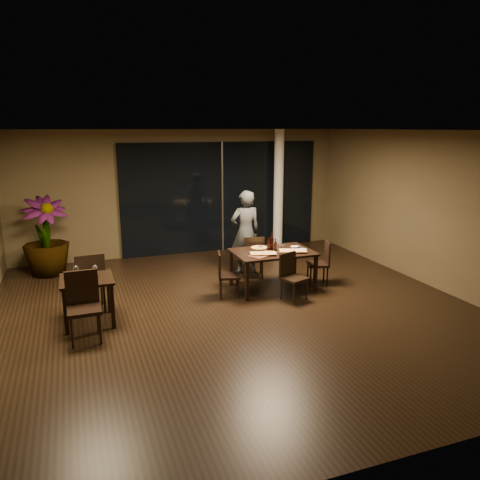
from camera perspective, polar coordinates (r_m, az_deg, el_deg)
name	(u,v)px	position (r m, az deg, el deg)	size (l,w,h in m)	color
ground	(237,310)	(8.09, -0.32, -8.52)	(8.00, 8.00, 0.00)	black
wall_back	(182,192)	(11.50, -7.14, 5.77)	(8.00, 0.10, 3.00)	#4B4028
wall_front	(398,316)	(4.22, 18.65, -8.73)	(8.00, 0.10, 3.00)	#4B4028
wall_right	(435,210)	(9.76, 22.72, 3.42)	(0.10, 8.00, 3.00)	#4B4028
ceiling	(237,129)	(7.50, -0.35, 13.38)	(8.00, 8.00, 0.04)	silver
window_panel	(222,197)	(11.69, -2.22, 5.26)	(5.00, 0.06, 2.70)	black
column	(278,190)	(11.89, 4.71, 6.09)	(0.24, 0.24, 3.00)	white
main_table	(273,255)	(8.93, 4.01, -1.83)	(1.50, 1.00, 0.75)	black
side_table	(87,286)	(7.76, -18.13, -5.33)	(0.80, 0.80, 0.75)	black
chair_main_far	(254,255)	(9.59, 1.68, -1.81)	(0.52, 0.52, 0.90)	black
chair_main_near	(291,274)	(8.49, 6.27, -4.11)	(0.50, 0.50, 0.85)	black
chair_main_left	(225,272)	(8.54, -1.85, -3.97)	(0.47, 0.47, 0.84)	black
chair_main_right	(322,261)	(9.38, 9.94, -2.48)	(0.50, 0.50, 0.86)	black
chair_side_far	(90,279)	(8.23, -17.77, -4.57)	(0.50, 0.50, 1.03)	black
chair_side_near	(83,302)	(7.24, -18.56, -7.19)	(0.48, 0.48, 1.01)	black
diner	(245,232)	(9.87, 0.66, 0.95)	(0.60, 0.40, 1.77)	#2D3032
potted_plant	(45,237)	(10.56, -22.63, 0.39)	(0.90, 0.90, 1.65)	#1C531B
pizza_board_left	(263,255)	(8.64, 2.86, -1.78)	(0.57, 0.29, 0.01)	#4C2A18
pizza_board_right	(293,252)	(8.88, 6.47, -1.44)	(0.50, 0.25, 0.01)	#4A3117
oblong_pizza_left	(263,254)	(8.64, 2.86, -1.68)	(0.46, 0.21, 0.02)	#6B090C
oblong_pizza_right	(293,251)	(8.87, 6.47, -1.33)	(0.48, 0.23, 0.02)	maroon
round_pizza	(259,248)	(9.12, 2.34, -0.95)	(0.30, 0.30, 0.01)	red
bottle_a	(268,244)	(8.89, 3.49, -0.52)	(0.06, 0.06, 0.26)	black
bottle_b	(275,245)	(8.88, 4.35, -0.60)	(0.05, 0.05, 0.25)	black
bottle_c	(272,242)	(8.95, 3.89, -0.20)	(0.07, 0.07, 0.33)	black
tumbler_left	(261,249)	(8.89, 2.53, -1.08)	(0.08, 0.08, 0.09)	white
tumbler_right	(282,247)	(9.07, 5.14, -0.80)	(0.09, 0.09, 0.10)	white
napkin_near	(302,249)	(9.08, 7.52, -1.12)	(0.18, 0.10, 0.01)	white
napkin_far	(296,246)	(9.28, 6.79, -0.78)	(0.18, 0.10, 0.01)	white
wine_glass_a	(76,272)	(7.79, -19.31, -3.66)	(0.08, 0.08, 0.18)	white
wine_glass_b	(95,272)	(7.68, -17.24, -3.71)	(0.09, 0.09, 0.19)	white
side_napkin	(89,280)	(7.57, -17.97, -4.71)	(0.18, 0.11, 0.01)	white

